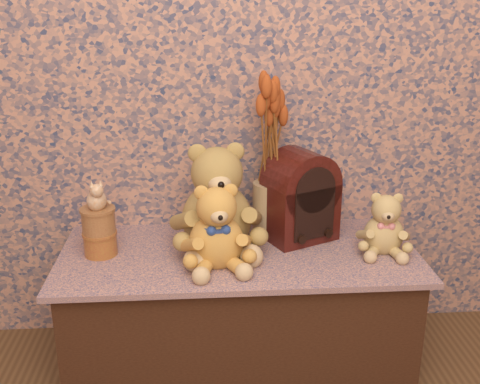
% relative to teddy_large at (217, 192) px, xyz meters
% --- Properties ---
extents(display_shelf, '(1.25, 0.56, 0.45)m').
position_rel_teddy_large_xyz_m(display_shelf, '(0.07, -0.05, -0.43)').
color(display_shelf, navy).
rests_on(display_shelf, ground).
extents(teddy_large, '(0.36, 0.42, 0.41)m').
position_rel_teddy_large_xyz_m(teddy_large, '(0.00, 0.00, 0.00)').
color(teddy_large, '#A47D3F').
rests_on(teddy_large, display_shelf).
extents(teddy_medium, '(0.27, 0.31, 0.30)m').
position_rel_teddy_large_xyz_m(teddy_medium, '(-0.01, -0.14, -0.05)').
color(teddy_medium, gold).
rests_on(teddy_medium, display_shelf).
extents(teddy_small, '(0.22, 0.25, 0.23)m').
position_rel_teddy_large_xyz_m(teddy_small, '(0.58, -0.08, -0.09)').
color(teddy_small, tan).
rests_on(teddy_small, display_shelf).
extents(cathedral_radio, '(0.29, 0.26, 0.34)m').
position_rel_teddy_large_xyz_m(cathedral_radio, '(0.30, 0.05, -0.04)').
color(cathedral_radio, '#370F0A').
rests_on(cathedral_radio, display_shelf).
extents(ceramic_vase, '(0.13, 0.13, 0.20)m').
position_rel_teddy_large_xyz_m(ceramic_vase, '(0.20, 0.09, -0.10)').
color(ceramic_vase, tan).
rests_on(ceramic_vase, display_shelf).
extents(dried_stalks, '(0.26, 0.26, 0.39)m').
position_rel_teddy_large_xyz_m(dried_stalks, '(0.20, 0.09, 0.19)').
color(dried_stalks, '#B44A1C').
rests_on(dried_stalks, ceramic_vase).
extents(biscuit_tin_lower, '(0.13, 0.13, 0.08)m').
position_rel_teddy_large_xyz_m(biscuit_tin_lower, '(-0.41, -0.04, -0.16)').
color(biscuit_tin_lower, gold).
rests_on(biscuit_tin_lower, display_shelf).
extents(biscuit_tin_upper, '(0.13, 0.13, 0.09)m').
position_rel_teddy_large_xyz_m(biscuit_tin_upper, '(-0.41, -0.04, -0.08)').
color(biscuit_tin_upper, tan).
rests_on(biscuit_tin_upper, biscuit_tin_lower).
extents(cat_figurine, '(0.10, 0.11, 0.11)m').
position_rel_teddy_large_xyz_m(cat_figurine, '(-0.41, -0.04, 0.02)').
color(cat_figurine, silver).
rests_on(cat_figurine, biscuit_tin_upper).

